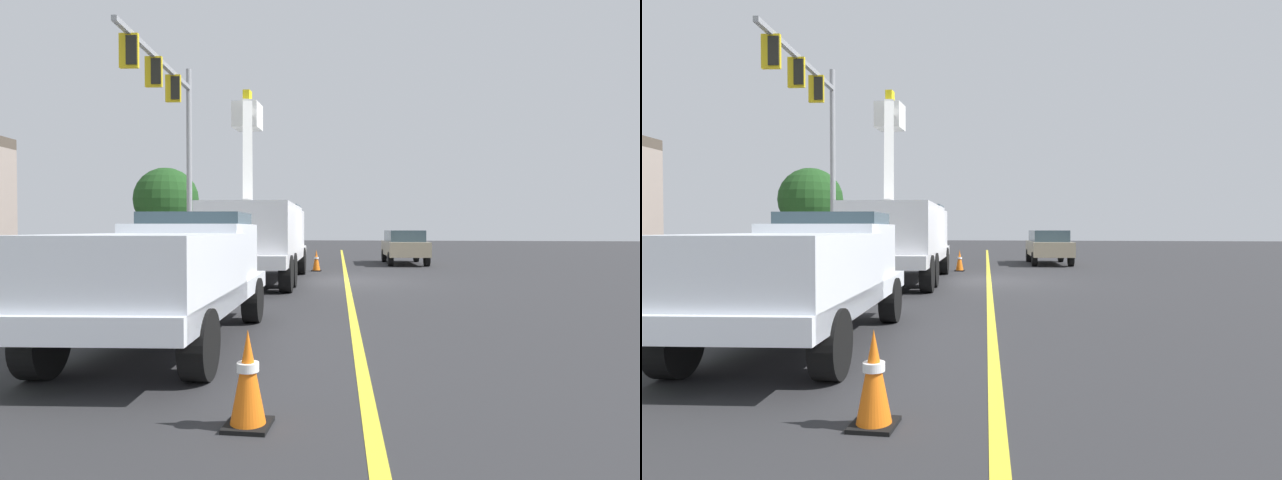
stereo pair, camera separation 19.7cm
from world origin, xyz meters
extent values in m
plane|color=#2D2D30|center=(0.00, 0.00, 0.00)|extent=(120.00, 120.00, 0.00)
cube|color=#9E9E99|center=(-0.70, 7.35, 0.06)|extent=(60.07, 9.26, 0.12)
cube|color=yellow|center=(0.00, 0.00, 0.00)|extent=(49.79, 4.89, 0.01)
cube|color=white|center=(-0.73, 2.80, 0.90)|extent=(8.40, 3.26, 0.36)
cube|color=white|center=(1.88, 3.05, 1.67)|extent=(2.83, 2.59, 1.60)
cube|color=#384C56|center=(2.08, 3.07, 2.37)|extent=(1.99, 2.26, 0.64)
cube|color=white|center=(-1.71, 2.71, 1.62)|extent=(5.46, 2.99, 1.80)
cube|color=white|center=(-2.63, 2.72, 4.08)|extent=(1.44, 0.65, 3.12)
cube|color=white|center=(-0.88, 3.21, 5.73)|extent=(2.48, 0.94, 0.57)
cube|color=white|center=(0.31, 3.54, 5.73)|extent=(0.90, 0.90, 0.90)
cube|color=yellow|center=(0.31, 3.54, 6.33)|extent=(0.36, 0.24, 0.60)
cylinder|color=black|center=(2.02, 4.19, 0.52)|extent=(1.07, 0.44, 1.04)
cylinder|color=black|center=(2.23, 1.95, 0.52)|extent=(1.07, 0.44, 1.04)
cylinder|color=black|center=(-2.31, 3.78, 0.52)|extent=(1.07, 0.44, 1.04)
cylinder|color=black|center=(-2.10, 1.54, 0.52)|extent=(1.07, 0.44, 1.04)
cylinder|color=black|center=(-3.62, 3.65, 0.52)|extent=(1.07, 0.44, 1.04)
cylinder|color=black|center=(-3.40, 1.42, 0.52)|extent=(1.07, 0.44, 1.04)
cube|color=white|center=(-9.81, 1.94, 0.75)|extent=(5.77, 2.62, 0.30)
cube|color=white|center=(-8.58, 2.05, 1.30)|extent=(2.19, 2.11, 1.10)
cube|color=#384C56|center=(-8.38, 2.07, 1.78)|extent=(1.50, 1.88, 0.56)
cube|color=white|center=(-10.81, 1.84, 1.15)|extent=(3.54, 2.41, 1.10)
cylinder|color=black|center=(-8.06, 3.05, 0.42)|extent=(0.86, 0.38, 0.84)
cylinder|color=black|center=(-7.88, 1.17, 0.42)|extent=(0.86, 0.38, 0.84)
cylinder|color=black|center=(-11.73, 2.70, 0.42)|extent=(0.86, 0.38, 0.84)
cylinder|color=black|center=(-11.56, 0.82, 0.42)|extent=(0.86, 0.38, 0.84)
cube|color=tan|center=(8.72, -2.23, 0.79)|extent=(4.96, 2.35, 0.70)
cube|color=#384C56|center=(8.87, -2.21, 1.39)|extent=(3.60, 1.99, 0.60)
cylinder|color=black|center=(7.17, -3.23, 0.34)|extent=(0.70, 0.30, 0.68)
cylinder|color=black|center=(7.01, -1.53, 0.34)|extent=(0.70, 0.30, 0.68)
cylinder|color=black|center=(10.42, -2.92, 0.34)|extent=(0.70, 0.30, 0.68)
cylinder|color=black|center=(10.26, -1.22, 0.34)|extent=(0.70, 0.30, 0.68)
cube|color=black|center=(-12.84, -0.11, 0.02)|extent=(0.40, 0.40, 0.04)
cone|color=orange|center=(-12.84, -0.11, 0.46)|extent=(0.32, 0.32, 0.84)
cylinder|color=white|center=(-12.84, -0.11, 0.54)|extent=(0.20, 0.20, 0.08)
cube|color=black|center=(3.80, 1.57, 0.02)|extent=(0.40, 0.40, 0.04)
cone|color=orange|center=(3.80, 1.57, 0.46)|extent=(0.32, 0.32, 0.84)
cylinder|color=white|center=(3.80, 1.57, 0.55)|extent=(0.20, 0.20, 0.08)
cylinder|color=gray|center=(2.77, 6.68, 4.14)|extent=(0.22, 0.22, 8.27)
cube|color=gray|center=(-0.68, 6.35, 7.50)|extent=(6.93, 0.82, 0.16)
cube|color=gold|center=(0.80, 6.49, 6.95)|extent=(0.17, 0.57, 1.00)
cube|color=black|center=(0.81, 6.39, 6.95)|extent=(0.23, 0.34, 0.84)
cube|color=gold|center=(-1.18, 6.30, 6.95)|extent=(0.17, 0.57, 1.00)
cube|color=black|center=(-1.17, 6.20, 6.95)|extent=(0.23, 0.34, 0.84)
cube|color=gold|center=(-3.16, 6.11, 6.95)|extent=(0.17, 0.57, 1.00)
cube|color=black|center=(-3.15, 6.01, 6.95)|extent=(0.23, 0.34, 0.84)
cylinder|color=brown|center=(6.73, 9.45, 1.05)|extent=(0.32, 0.32, 2.11)
sphere|color=#1E471C|center=(6.73, 9.45, 3.21)|extent=(3.15, 3.15, 3.15)
camera|label=1|loc=(-17.21, -1.33, 1.77)|focal=28.57mm
camera|label=2|loc=(-17.19, -1.53, 1.77)|focal=28.57mm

